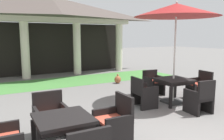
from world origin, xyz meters
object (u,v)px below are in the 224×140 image
patio_table_mid_left (173,82)px  patio_chair_mid_left_east (200,86)px  patio_chair_mid_left_south (200,98)px  patio_umbrella_mid_left (176,11)px  patio_chair_near_foreground_north (50,116)px  patio_chair_mid_left_west (143,93)px  patio_chair_near_foreground_east (114,123)px  patio_chair_mid_left_north (153,83)px  patio_table_near_foreground (63,123)px  terracotta_urn (118,79)px

patio_table_mid_left → patio_chair_mid_left_east: size_ratio=1.15×
patio_table_mid_left → patio_chair_mid_left_south: patio_chair_mid_left_south is taller
patio_umbrella_mid_left → patio_chair_mid_left_south: (-0.10, -1.05, -2.30)m
patio_chair_near_foreground_north → patio_chair_mid_left_west: 2.85m
patio_chair_near_foreground_east → patio_chair_mid_left_north: bearing=-48.1°
patio_table_mid_left → patio_chair_mid_left_north: patio_chair_mid_left_north is taller
patio_table_near_foreground → patio_table_mid_left: 4.13m
patio_chair_mid_left_east → patio_chair_mid_left_west: bearing=90.0°
patio_chair_near_foreground_north → patio_umbrella_mid_left: patio_umbrella_mid_left is taller
patio_chair_near_foreground_north → patio_chair_mid_left_west: bearing=-165.4°
patio_chair_near_foreground_east → patio_table_mid_left: 3.29m
patio_chair_near_foreground_north → patio_chair_mid_left_south: bearing=173.9°
patio_chair_near_foreground_east → patio_chair_mid_left_east: patio_chair_near_foreground_east is taller
patio_table_near_foreground → patio_chair_near_foreground_east: 0.96m
patio_table_near_foreground → patio_chair_mid_left_south: bearing=6.1°
patio_chair_mid_left_south → patio_chair_mid_left_east: patio_chair_mid_left_south is taller
patio_chair_mid_left_south → patio_chair_near_foreground_north: bearing=177.5°
patio_umbrella_mid_left → patio_chair_mid_left_east: bearing=-5.6°
patio_chair_near_foreground_east → terracotta_urn: (2.99, 4.78, -0.26)m
patio_umbrella_mid_left → patio_chair_mid_left_east: patio_umbrella_mid_left is taller
patio_table_near_foreground → patio_chair_near_foreground_north: (0.03, 0.94, -0.19)m
patio_chair_mid_left_north → terracotta_urn: patio_chair_mid_left_north is taller
patio_chair_near_foreground_east → patio_umbrella_mid_left: (2.92, 1.48, 2.27)m
patio_chair_near_foreground_east → patio_table_mid_left: patio_chair_near_foreground_east is taller
patio_chair_near_foreground_north → terracotta_urn: patio_chair_near_foreground_north is taller
patio_table_mid_left → terracotta_urn: (0.06, 3.29, -0.47)m
patio_chair_mid_left_south → patio_chair_mid_left_north: 2.10m
patio_table_near_foreground → patio_chair_mid_left_north: bearing=32.2°
patio_chair_mid_left_west → terracotta_urn: (1.11, 3.19, -0.25)m
terracotta_urn → patio_chair_near_foreground_east: bearing=-122.0°
terracotta_urn → patio_chair_mid_left_east: bearing=-73.8°
patio_table_mid_left → patio_table_near_foreground: bearing=-159.4°
patio_chair_mid_left_north → patio_chair_mid_left_south: bearing=90.0°
patio_chair_mid_left_south → terracotta_urn: size_ratio=2.26×
patio_chair_mid_left_south → patio_chair_mid_left_east: size_ratio=1.01×
patio_chair_mid_left_west → terracotta_urn: patio_chair_mid_left_west is taller
patio_chair_mid_left_west → patio_table_near_foreground: bearing=-55.5°
patio_chair_mid_left_south → patio_chair_mid_left_north: (0.21, 2.09, 0.00)m
patio_chair_mid_left_west → terracotta_urn: bearing=166.5°
patio_umbrella_mid_left → terracotta_urn: patio_umbrella_mid_left is taller
patio_chair_mid_left_north → terracotta_urn: size_ratio=2.09×
patio_chair_mid_left_north → terracotta_urn: (-0.04, 2.25, -0.24)m
patio_chair_near_foreground_north → patio_table_mid_left: 3.87m
patio_table_near_foreground → patio_chair_near_foreground_north: bearing=87.9°
patio_table_near_foreground → patio_umbrella_mid_left: patio_umbrella_mid_left is taller
patio_umbrella_mid_left → patio_chair_mid_left_north: size_ratio=3.59×
patio_chair_near_foreground_north → terracotta_urn: bearing=-133.5°
patio_table_near_foreground → patio_chair_near_foreground_north: size_ratio=1.04×
patio_chair_near_foreground_north → patio_chair_mid_left_south: 3.76m
patio_umbrella_mid_left → patio_chair_mid_left_north: (0.10, 1.04, -2.29)m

